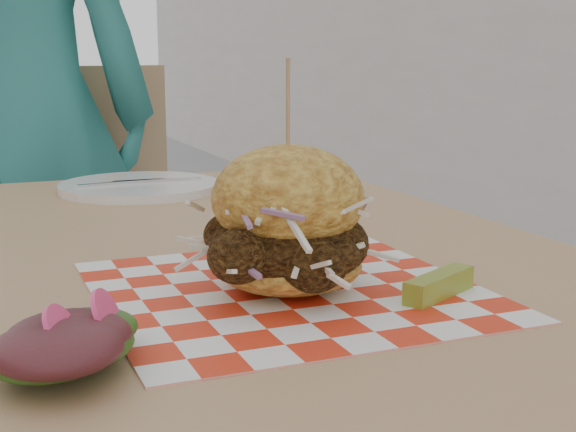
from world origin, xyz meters
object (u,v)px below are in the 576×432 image
object	(u,v)px
patio_table	(217,309)
patio_chair	(84,241)
diner	(19,112)
sandwich	(288,228)

from	to	relation	value
patio_table	patio_chair	xyz separation A→B (m)	(-0.03, 0.95, -0.12)
diner	patio_chair	size ratio (longest dim) A/B	1.79
patio_table	patio_chair	distance (m)	0.96
patio_chair	sandwich	xyz separation A→B (m)	(0.04, -1.16, 0.26)
sandwich	diner	bearing A→B (deg)	97.42
diner	patio_chair	xyz separation A→B (m)	(0.12, -0.06, -0.30)
patio_chair	sandwich	world-z (taller)	sandwich
diner	patio_table	size ratio (longest dim) A/B	1.42
patio_table	diner	bearing A→B (deg)	98.36
diner	patio_chair	bearing A→B (deg)	175.41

